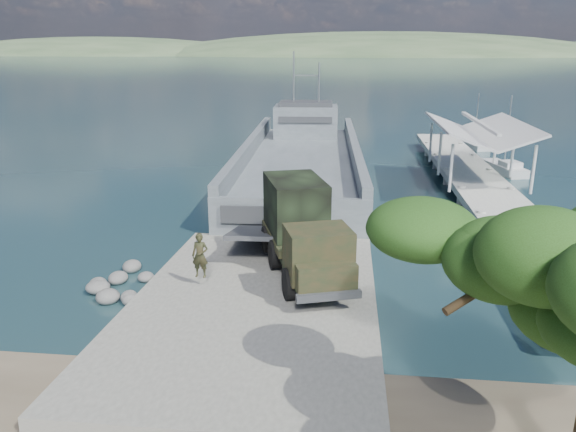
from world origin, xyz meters
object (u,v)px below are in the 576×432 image
object	(u,v)px
landing_craft	(301,167)
pier	(478,174)
soldier	(201,264)
military_truck	(302,229)
sailboat_far	(475,145)
sailboat_near	(505,168)

from	to	relation	value
landing_craft	pier	bearing A→B (deg)	-20.51
soldier	landing_craft	bearing A→B (deg)	87.77
military_truck	sailboat_far	distance (m)	39.90
soldier	sailboat_far	world-z (taller)	sailboat_far
pier	military_truck	size ratio (longest dim) A/B	4.92
sailboat_near	sailboat_far	world-z (taller)	sailboat_near
military_truck	sailboat_near	distance (m)	29.18
sailboat_near	sailboat_far	size ratio (longest dim) A/B	1.14
pier	soldier	bearing A→B (deg)	-129.61
military_truck	soldier	xyz separation A→B (m)	(-4.21, -2.27, -1.00)
pier	landing_craft	distance (m)	13.85
military_truck	sailboat_near	bearing A→B (deg)	40.44
sailboat_near	sailboat_far	xyz separation A→B (m)	(-0.06, 12.08, -0.04)
sailboat_far	landing_craft	bearing A→B (deg)	-149.47
landing_craft	military_truck	distance (m)	20.92
soldier	military_truck	bearing A→B (deg)	32.00
pier	soldier	distance (m)	24.36
pier	landing_craft	world-z (taller)	landing_craft
landing_craft	soldier	size ratio (longest dim) A/B	18.53
pier	sailboat_far	xyz separation A→B (m)	(4.00, 20.28, -1.29)
soldier	sailboat_near	world-z (taller)	sailboat_near
sailboat_near	sailboat_far	bearing A→B (deg)	76.05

